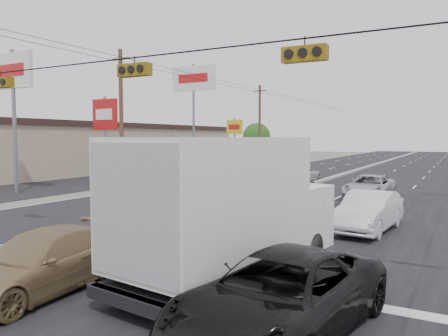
# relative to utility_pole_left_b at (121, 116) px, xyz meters

# --- Properties ---
(ground) EXTENTS (200.00, 200.00, 0.00)m
(ground) POSITION_rel_utility_pole_left_b_xyz_m (12.50, -15.00, -5.11)
(ground) COLOR #606356
(ground) RESTS_ON ground
(road_surface) EXTENTS (20.00, 160.00, 0.02)m
(road_surface) POSITION_rel_utility_pole_left_b_xyz_m (12.50, 15.00, -5.11)
(road_surface) COLOR black
(road_surface) RESTS_ON ground
(center_median) EXTENTS (0.50, 160.00, 0.20)m
(center_median) POSITION_rel_utility_pole_left_b_xyz_m (12.50, 15.00, -5.01)
(center_median) COLOR gray
(center_median) RESTS_ON ground
(strip_mall) EXTENTS (12.00, 42.00, 4.60)m
(strip_mall) POSITION_rel_utility_pole_left_b_xyz_m (-13.50, 10.00, -2.81)
(strip_mall) COLOR tan
(strip_mall) RESTS_ON ground
(parking_lot) EXTENTS (10.00, 42.00, 0.02)m
(parking_lot) POSITION_rel_utility_pole_left_b_xyz_m (-4.50, 10.00, -5.11)
(parking_lot) COLOR black
(parking_lot) RESTS_ON ground
(utility_pole_left_b) EXTENTS (1.60, 0.30, 10.00)m
(utility_pole_left_b) POSITION_rel_utility_pole_left_b_xyz_m (0.00, 0.00, 0.00)
(utility_pole_left_b) COLOR #422D1E
(utility_pole_left_b) RESTS_ON ground
(utility_pole_left_c) EXTENTS (1.60, 0.30, 10.00)m
(utility_pole_left_c) POSITION_rel_utility_pole_left_b_xyz_m (0.00, 25.00, 0.00)
(utility_pole_left_c) COLOR #422D1E
(utility_pole_left_c) RESTS_ON ground
(traffic_signals) EXTENTS (25.00, 0.30, 0.54)m
(traffic_signals) POSITION_rel_utility_pole_left_b_xyz_m (13.90, -15.00, 0.39)
(traffic_signals) COLOR black
(traffic_signals) RESTS_ON ground
(pole_sign_near) EXTENTS (3.50, 0.25, 9.00)m
(pole_sign_near) POSITION_rel_utility_pole_left_b_xyz_m (-2.50, -7.00, 1.91)
(pole_sign_near) COLOR slate
(pole_sign_near) RESTS_ON ground
(pole_sign_mid) EXTENTS (2.60, 0.25, 7.00)m
(pole_sign_mid) POSITION_rel_utility_pole_left_b_xyz_m (-4.50, 3.00, 0.01)
(pole_sign_mid) COLOR slate
(pole_sign_mid) RESTS_ON ground
(pole_sign_billboard) EXTENTS (5.00, 0.25, 11.00)m
(pole_sign_billboard) POSITION_rel_utility_pole_left_b_xyz_m (-2.00, 13.00, 3.76)
(pole_sign_billboard) COLOR slate
(pole_sign_billboard) RESTS_ON ground
(pole_sign_far) EXTENTS (2.20, 0.25, 6.00)m
(pole_sign_far) POSITION_rel_utility_pole_left_b_xyz_m (-3.50, 25.00, -0.70)
(pole_sign_far) COLOR slate
(pole_sign_far) RESTS_ON ground
(tree_left_far) EXTENTS (4.80, 4.80, 6.12)m
(tree_left_far) POSITION_rel_utility_pole_left_b_xyz_m (-9.50, 45.00, -1.39)
(tree_left_far) COLOR #382619
(tree_left_far) RESTS_ON ground
(box_truck) EXTENTS (3.31, 7.24, 3.55)m
(box_truck) POSITION_rel_utility_pole_left_b_xyz_m (17.29, -15.40, -3.29)
(box_truck) COLOR black
(box_truck) RESTS_ON ground
(tan_sedan) EXTENTS (2.14, 4.83, 1.38)m
(tan_sedan) POSITION_rel_utility_pole_left_b_xyz_m (13.90, -18.18, -4.42)
(tan_sedan) COLOR olive
(tan_sedan) RESTS_ON ground
(red_sedan) EXTENTS (1.49, 3.80, 1.23)m
(red_sedan) POSITION_rel_utility_pole_left_b_xyz_m (14.02, -10.96, -4.49)
(red_sedan) COLOR #AA0A12
(red_sedan) RESTS_ON ground
(black_suv) EXTENTS (3.07, 5.47, 1.44)m
(black_suv) POSITION_rel_utility_pole_left_b_xyz_m (19.50, -17.60, -4.39)
(black_suv) COLOR black
(black_suv) RESTS_ON ground
(queue_car_a) EXTENTS (1.64, 3.83, 1.29)m
(queue_car_a) POSITION_rel_utility_pole_left_b_xyz_m (14.88, -2.86, -4.46)
(queue_car_a) COLOR black
(queue_car_a) RESTS_ON ground
(queue_car_b) EXTENTS (1.99, 4.62, 1.48)m
(queue_car_b) POSITION_rel_utility_pole_left_b_xyz_m (19.20, -7.83, -4.37)
(queue_car_b) COLOR silver
(queue_car_b) RESTS_ON ground
(queue_car_c) EXTENTS (2.41, 5.02, 1.38)m
(queue_car_c) POSITION_rel_utility_pole_left_b_xyz_m (17.62, 1.02, -4.42)
(queue_car_c) COLOR #B2B3BA
(queue_car_c) RESTS_ON ground
(oncoming_near) EXTENTS (2.02, 4.63, 1.32)m
(oncoming_near) POSITION_rel_utility_pole_left_b_xyz_m (8.02, -4.08, -4.45)
(oncoming_near) COLOR black
(oncoming_near) RESTS_ON ground
(oncoming_far) EXTENTS (2.33, 4.71, 1.28)m
(oncoming_far) POSITION_rel_utility_pole_left_b_xyz_m (11.10, 8.24, -4.47)
(oncoming_far) COLOR #AAAEB2
(oncoming_far) RESTS_ON ground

